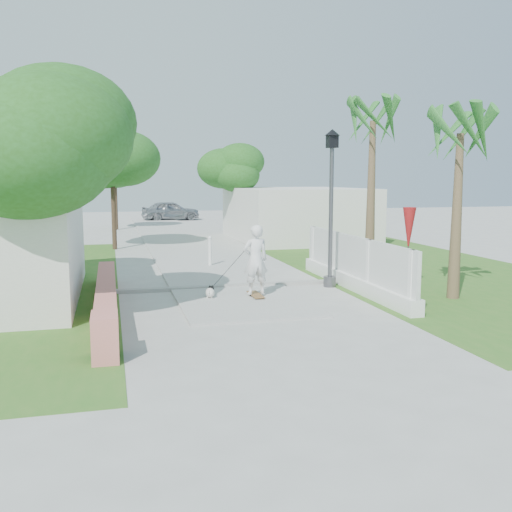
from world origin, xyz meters
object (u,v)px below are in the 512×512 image
object	(u,v)px
bollard	(210,250)
patio_umbrella	(409,230)
parked_car	(171,211)
dog	(210,292)
skateboarder	(247,263)
street_lamp	(331,202)

from	to	relation	value
bollard	patio_umbrella	distance (m)	7.25
bollard	parked_car	size ratio (longest dim) A/B	0.26
parked_car	dog	bearing A→B (deg)	169.26
skateboarder	patio_umbrella	bearing A→B (deg)	175.62
street_lamp	bollard	world-z (taller)	street_lamp
bollard	parked_car	xyz separation A→B (m)	(1.00, 22.99, 0.14)
parked_car	patio_umbrella	bearing A→B (deg)	-179.67
patio_umbrella	dog	world-z (taller)	patio_umbrella
dog	bollard	bearing A→B (deg)	98.11
street_lamp	dog	xyz separation A→B (m)	(-3.62, -0.87, -2.24)
dog	parked_car	size ratio (longest dim) A/B	0.12
street_lamp	parked_car	distance (m)	27.60
street_lamp	parked_car	xyz separation A→B (m)	(-1.70, 27.49, -1.71)
parked_car	bollard	bearing A→B (deg)	170.64
bollard	patio_umbrella	xyz separation A→B (m)	(4.60, -5.50, 1.10)
street_lamp	bollard	bearing A→B (deg)	120.96
street_lamp	skateboarder	distance (m)	3.23
bollard	patio_umbrella	world-z (taller)	patio_umbrella
street_lamp	skateboarder	bearing A→B (deg)	-159.97
skateboarder	parked_car	world-z (taller)	skateboarder
street_lamp	bollard	distance (m)	5.56
patio_umbrella	dog	distance (m)	5.72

